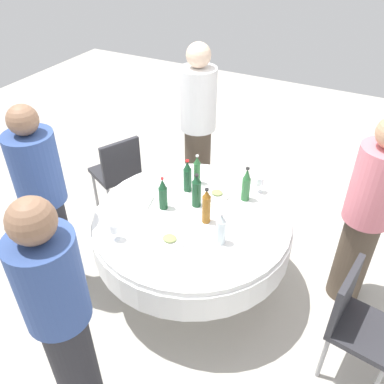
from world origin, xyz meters
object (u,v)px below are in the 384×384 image
at_px(dining_table, 192,230).
at_px(plate_right, 217,194).
at_px(bottle_green_west, 197,170).
at_px(wine_glass_outer, 114,228).
at_px(person_south, 61,317).
at_px(person_mid, 45,204).
at_px(person_west, 198,128).
at_px(chair_far, 118,170).
at_px(bottle_clear_outer, 221,229).
at_px(wine_glass_left, 260,182).
at_px(person_outer, 367,214).
at_px(bottle_amber_far, 206,207).
at_px(chair_east, 356,318).
at_px(bottle_green_south, 246,185).
at_px(bottle_dark_green_east, 197,191).
at_px(bottle_dark_green_mid, 163,194).
at_px(bottle_dark_green_left, 187,176).
at_px(plate_north, 170,240).

bearing_deg(dining_table, plate_right, -100.72).
xyz_separation_m(bottle_green_west, wine_glass_outer, (0.19, 0.89, -0.02)).
bearing_deg(person_south, person_mid, -34.43).
distance_m(person_west, chair_far, 0.89).
relative_size(plate_right, person_mid, 0.12).
xyz_separation_m(dining_table, person_mid, (0.96, 0.50, 0.26)).
height_order(bottle_clear_outer, wine_glass_left, bottle_clear_outer).
distance_m(person_mid, person_outer, 2.35).
height_order(bottle_amber_far, chair_east, bottle_amber_far).
xyz_separation_m(dining_table, plate_right, (-0.06, -0.32, 0.16)).
xyz_separation_m(bottle_green_south, bottle_amber_far, (0.16, 0.39, 0.00)).
bearing_deg(wine_glass_outer, person_west, -85.69).
relative_size(bottle_green_west, bottle_dark_green_east, 0.94).
bearing_deg(bottle_dark_green_mid, chair_far, -32.68).
bearing_deg(dining_table, chair_east, 171.19).
xyz_separation_m(bottle_dark_green_east, person_mid, (0.93, 0.63, -0.02)).
bearing_deg(wine_glass_left, wine_glass_outer, 54.99).
height_order(bottle_dark_green_left, bottle_amber_far, bottle_amber_far).
distance_m(dining_table, wine_glass_left, 0.67).
distance_m(wine_glass_outer, person_mid, 0.60).
relative_size(bottle_green_south, person_west, 0.17).
xyz_separation_m(bottle_dark_green_east, chair_far, (1.07, -0.41, -0.36)).
height_order(bottle_clear_outer, person_west, person_west).
distance_m(bottle_green_west, bottle_clear_outer, 0.74).
relative_size(bottle_dark_green_mid, person_mid, 0.17).
distance_m(wine_glass_left, person_west, 0.97).
bearing_deg(person_west, plate_north, -95.67).
height_order(bottle_clear_outer, chair_far, bottle_clear_outer).
height_order(plate_north, chair_east, chair_east).
bearing_deg(person_west, chair_east, -59.72).
bearing_deg(wine_glass_outer, bottle_clear_outer, -155.08).
relative_size(bottle_green_west, person_west, 0.16).
distance_m(bottle_green_south, plate_right, 0.26).
distance_m(wine_glass_outer, person_west, 1.52).
bearing_deg(person_south, chair_east, -136.95).
relative_size(dining_table, bottle_dark_green_east, 5.30).
distance_m(bottle_green_south, person_west, 1.00).
bearing_deg(bottle_amber_far, bottle_dark_green_left, -43.42).
xyz_separation_m(bottle_green_west, person_outer, (-1.33, -0.08, -0.03)).
height_order(bottle_green_west, bottle_amber_far, bottle_amber_far).
bearing_deg(person_mid, chair_far, -19.90).
xyz_separation_m(plate_north, chair_far, (1.09, -0.86, -0.23)).
bearing_deg(person_south, bottle_green_south, -97.88).
distance_m(bottle_dark_green_mid, person_west, 1.08).
relative_size(person_mid, chair_east, 1.88).
xyz_separation_m(wine_glass_outer, plate_right, (-0.42, -0.80, -0.09)).
relative_size(wine_glass_outer, person_west, 0.08).
xyz_separation_m(person_outer, chair_east, (-0.10, 0.68, -0.32)).
height_order(bottle_green_west, bottle_clear_outer, bottle_green_west).
height_order(bottle_dark_green_mid, bottle_amber_far, bottle_amber_far).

